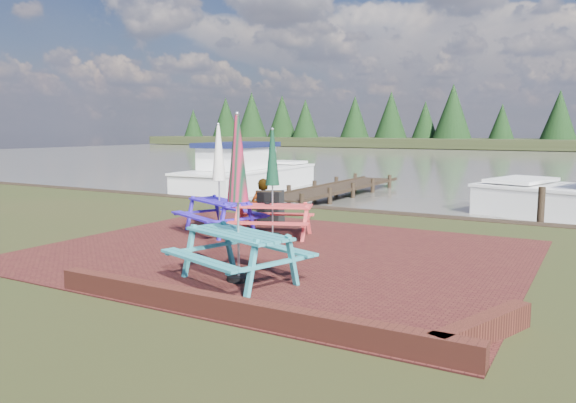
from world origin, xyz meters
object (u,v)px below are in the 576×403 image
Objects in this scene: picnic_table_blue at (219,196)px; jetty at (336,188)px; picnic_table_red at (273,200)px; person at (263,179)px; boat_jetty at (247,175)px; picnic_table_teal at (238,224)px; chalkboard at (271,208)px.

picnic_table_blue reaches higher than jetty.
jetty is (-2.60, 9.01, -0.72)m from picnic_table_red.
picnic_table_blue reaches higher than person.
jetty is at bearing -1.87° from boat_jetty.
picnic_table_red is 11.13m from boat_jetty.
picnic_table_red is at bearing -73.87° from jetty.
picnic_table_teal is 5.13m from chalkboard.
picnic_table_red is (-1.40, 3.34, -0.08)m from picnic_table_teal.
boat_jetty is (-6.64, 8.93, -0.37)m from picnic_table_red.
person is (-3.64, 6.51, 0.03)m from picnic_table_teal.
picnic_table_blue reaches higher than boat_jetty.
person is at bearing 137.76° from picnic_table_teal.
picnic_table_blue is 1.56m from chalkboard.
chalkboard is at bearing 94.69° from picnic_table_blue.
picnic_table_blue is 2.88× the size of chalkboard.
picnic_table_red reaches higher than jetty.
picnic_table_blue is 1.31× the size of person.
picnic_table_teal is at bearing 105.40° from person.
person is at bearing -86.38° from jetty.
picnic_table_red is at bearing 30.65° from picnic_table_blue.
jetty is 1.17× the size of boat_jetty.
boat_jetty is (-8.04, 12.26, -0.45)m from picnic_table_teal.
boat_jetty is (-5.82, 7.66, 0.02)m from chalkboard.
picnic_table_teal reaches higher than picnic_table_red.
picnic_table_teal is 1.10× the size of picnic_table_red.
person is at bearing 103.09° from picnic_table_red.
picnic_table_teal is 3.03× the size of chalkboard.
person is (4.41, -5.76, 0.49)m from boat_jetty.
picnic_table_teal is 1.38× the size of person.
picnic_table_red is 1.34m from picnic_table_blue.
chalkboard is 7.95m from jetty.
picnic_table_teal is 0.34× the size of boat_jetty.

